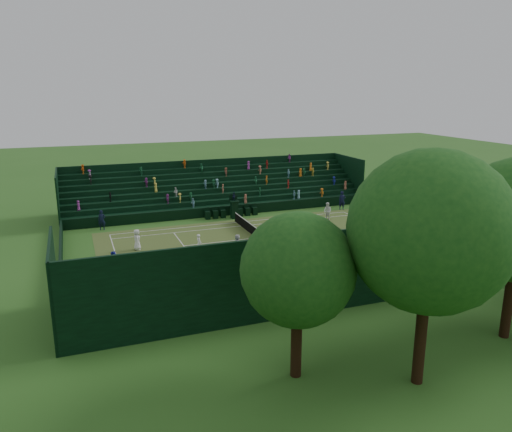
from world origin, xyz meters
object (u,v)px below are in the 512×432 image
object	(u,v)px
player_near_west	(137,240)
player_near_east	(199,244)
umpire_chair	(234,207)
player_far_west	(328,211)
tennis_net	(256,232)
player_far_east	(280,227)

from	to	relation	value
player_near_west	player_near_east	bearing A→B (deg)	-116.60
umpire_chair	player_far_west	distance (m)	9.28
tennis_net	player_near_east	xyz separation A→B (m)	(2.27, -5.65, 0.27)
umpire_chair	player_far_east	world-z (taller)	umpire_chair
umpire_chair	player_far_west	bearing A→B (deg)	65.55
player_near_west	player_far_west	xyz separation A→B (m)	(-3.01, 18.92, 0.01)
tennis_net	player_near_east	bearing A→B (deg)	-68.12
player_far_west	umpire_chair	bearing A→B (deg)	-135.83
tennis_net	umpire_chair	xyz separation A→B (m)	(-7.20, 0.37, 0.61)
umpire_chair	player_far_east	size ratio (longest dim) A/B	1.57
player_near_west	player_near_east	world-z (taller)	player_near_west
umpire_chair	player_far_east	xyz separation A→B (m)	(7.32, 1.85, -0.29)
tennis_net	player_far_west	size ratio (longest dim) A/B	6.70
tennis_net	player_near_west	bearing A→B (deg)	-91.94
umpire_chair	player_near_west	world-z (taller)	umpire_chair
player_far_west	player_near_west	bearing A→B (deg)	-102.32
player_far_east	tennis_net	bearing A→B (deg)	-137.90
player_near_west	player_far_west	distance (m)	19.16
tennis_net	player_far_west	distance (m)	9.44
player_near_east	player_far_east	bearing A→B (deg)	-81.23
umpire_chair	player_near_east	size ratio (longest dim) A/B	1.67
umpire_chair	player_far_east	distance (m)	7.55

